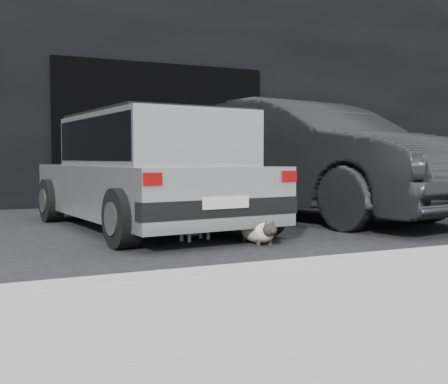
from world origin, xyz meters
name	(u,v)px	position (x,y,z in m)	size (l,w,h in m)	color
ground	(191,233)	(0.00, 0.00, 0.00)	(80.00, 80.00, 0.00)	black
building_facade	(133,82)	(1.00, 6.00, 2.50)	(34.00, 4.00, 5.00)	black
garage_opening	(163,134)	(1.00, 3.99, 1.30)	(4.00, 0.10, 2.60)	black
curb	(426,258)	(1.00, -2.60, 0.06)	(18.00, 0.25, 0.12)	#999994
silver_hatchback	(149,166)	(-0.33, 0.55, 0.76)	(2.20, 3.95, 1.39)	#AFB1B4
second_car	(307,159)	(2.17, 0.94, 0.85)	(1.79, 5.15, 1.70)	black
cat_siamese	(259,232)	(0.31, -1.07, 0.12)	(0.26, 0.76, 0.26)	beige
cat_white	(197,225)	(-0.14, -0.54, 0.16)	(0.64, 0.38, 0.32)	silver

